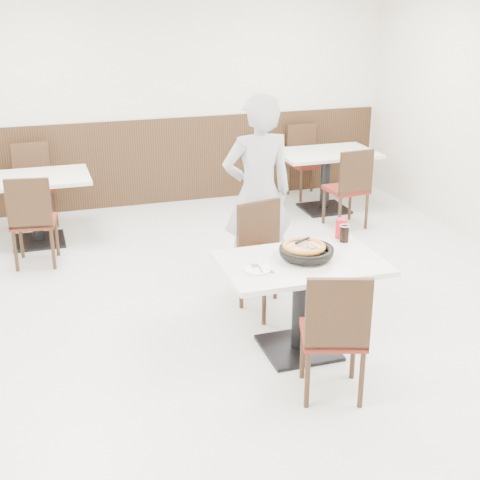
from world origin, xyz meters
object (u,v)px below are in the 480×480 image
object	(u,v)px
chair_far	(270,261)
bg_chair_right_near	(346,187)
diner_person	(258,194)
bg_table_right	(325,181)
bg_chair_left_near	(34,219)
bg_chair_left_far	(35,186)
red_cup	(341,228)
pizza_pan	(306,253)
bg_table_left	(36,210)
cola_glass	(344,234)
bg_chair_right_far	(307,162)
pizza	(304,249)
chair_near	(333,331)
main_table	(300,306)
side_plate	(257,270)

from	to	relation	value
chair_far	bg_chair_right_near	size ratio (longest dim) A/B	1.00
diner_person	bg_table_right	world-z (taller)	diner_person
chair_far	bg_chair_left_near	bearing A→B (deg)	-56.39
chair_far	bg_chair_left_far	bearing A→B (deg)	-72.11
red_cup	diner_person	xyz separation A→B (m)	(-0.41, 0.88, 0.08)
pizza_pan	bg_table_left	xyz separation A→B (m)	(-1.90, 3.02, -0.42)
bg_table_right	bg_table_left	bearing A→B (deg)	-178.25
cola_glass	bg_chair_right_far	xyz separation A→B (m)	(1.17, 3.48, -0.34)
bg_table_left	bg_chair_left_near	world-z (taller)	bg_chair_left_near
chair_far	bg_chair_left_near	distance (m)	2.56
chair_far	bg_table_left	size ratio (longest dim) A/B	0.79
pizza	bg_chair_right_far	distance (m)	4.02
pizza	chair_near	bearing A→B (deg)	-95.34
bg_chair_right_far	pizza_pan	bearing A→B (deg)	61.27
pizza_pan	cola_glass	distance (m)	0.49
bg_table_left	bg_table_right	world-z (taller)	same
main_table	bg_chair_right_near	distance (m)	2.99
bg_table_left	bg_chair_right_near	world-z (taller)	bg_chair_right_near
chair_near	red_cup	xyz separation A→B (m)	(0.50, 0.96, 0.35)
main_table	bg_chair_right_near	bearing A→B (deg)	57.28
chair_near	bg_chair_right_far	distance (m)	4.66
bg_table_left	bg_chair_right_far	xyz separation A→B (m)	(3.50, 0.70, 0.10)
bg_chair_left_far	side_plate	bearing A→B (deg)	104.27
chair_far	bg_table_left	bearing A→B (deg)	-65.53
bg_chair_right_near	pizza	bearing A→B (deg)	-128.05
chair_far	cola_glass	distance (m)	0.72
pizza_pan	pizza	bearing A→B (deg)	87.75
pizza_pan	bg_chair_left_far	distance (m)	4.10
bg_table_left	bg_chair_right_near	size ratio (longest dim) A/B	1.26
diner_person	bg_table_right	size ratio (longest dim) A/B	1.51
bg_chair_right_near	chair_near	bearing A→B (deg)	-122.85
pizza_pan	red_cup	distance (m)	0.55
pizza	diner_person	size ratio (longest dim) A/B	0.16
chair_far	bg_table_right	distance (m)	2.95
main_table	bg_table_right	world-z (taller)	same
pizza_pan	bg_chair_right_near	distance (m)	2.95
main_table	bg_chair_left_far	xyz separation A→B (m)	(-1.83, 3.66, 0.10)
diner_person	bg_table_right	bearing A→B (deg)	-129.82
cola_glass	red_cup	xyz separation A→B (m)	(0.01, 0.09, 0.02)
pizza	red_cup	size ratio (longest dim) A/B	1.79
chair_far	bg_chair_right_near	world-z (taller)	same
diner_person	red_cup	bearing A→B (deg)	114.21
chair_near	pizza_pan	xyz separation A→B (m)	(0.06, 0.63, 0.32)
bg_chair_right_far	side_plate	bearing A→B (deg)	56.70
main_table	pizza_pan	bearing A→B (deg)	29.16
side_plate	diner_person	xyz separation A→B (m)	(0.45, 1.31, 0.15)
main_table	pizza_pan	world-z (taller)	pizza_pan
bg_chair_right_far	cola_glass	bearing A→B (deg)	65.92
chair_near	bg_chair_left_near	size ratio (longest dim) A/B	1.00
cola_glass	red_cup	bearing A→B (deg)	80.68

